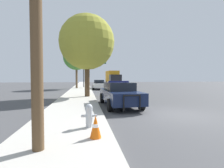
% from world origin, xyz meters
% --- Properties ---
extents(ground_plane, '(110.00, 110.00, 0.00)m').
position_xyz_m(ground_plane, '(0.00, 0.00, 0.00)').
color(ground_plane, '#474749').
extents(sidewalk_left, '(3.00, 110.00, 0.13)m').
position_xyz_m(sidewalk_left, '(-5.10, 0.00, 0.07)').
color(sidewalk_left, '#BCB7AD').
rests_on(sidewalk_left, ground_plane).
extents(police_car, '(2.19, 5.18, 1.60)m').
position_xyz_m(police_car, '(-2.31, 2.89, 0.80)').
color(police_car, '#141E3D').
rests_on(police_car, ground_plane).
extents(fire_hydrant, '(0.55, 0.24, 0.80)m').
position_xyz_m(fire_hydrant, '(-4.31, -1.98, 0.56)').
color(fire_hydrant, '#B7BCC1').
rests_on(fire_hydrant, sidewalk_left).
extents(traffic_light, '(3.93, 0.35, 5.06)m').
position_xyz_m(traffic_light, '(-3.18, 22.19, 3.72)').
color(traffic_light, '#424247').
rests_on(traffic_light, sidewalk_left).
extents(car_background_midblock, '(2.11, 4.76, 1.42)m').
position_xyz_m(car_background_midblock, '(-2.40, 18.49, 0.75)').
color(car_background_midblock, silver).
rests_on(car_background_midblock, ground_plane).
extents(car_background_distant, '(2.17, 4.38, 1.47)m').
position_xyz_m(car_background_distant, '(1.93, 38.12, 0.79)').
color(car_background_distant, slate).
rests_on(car_background_distant, ground_plane).
extents(box_truck, '(2.75, 7.20, 3.23)m').
position_xyz_m(box_truck, '(1.64, 30.82, 1.72)').
color(box_truck, black).
rests_on(box_truck, ground_plane).
extents(tree_sidewalk_mid, '(4.09, 4.09, 6.89)m').
position_xyz_m(tree_sidewalk_mid, '(-5.81, 19.75, 4.96)').
color(tree_sidewalk_mid, brown).
rests_on(tree_sidewalk_mid, sidewalk_left).
extents(tree_sidewalk_near, '(4.85, 4.85, 7.21)m').
position_xyz_m(tree_sidewalk_near, '(-4.28, 7.68, 4.90)').
color(tree_sidewalk_near, '#4C3823').
rests_on(tree_sidewalk_near, sidewalk_left).
extents(traffic_cone, '(0.33, 0.33, 0.64)m').
position_xyz_m(traffic_cone, '(-4.15, -3.07, 0.45)').
color(traffic_cone, orange).
rests_on(traffic_cone, sidewalk_left).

